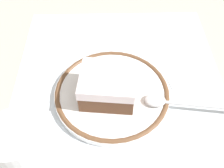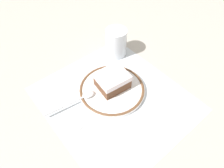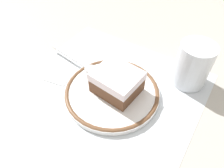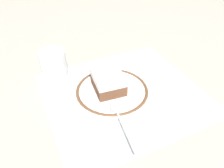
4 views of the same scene
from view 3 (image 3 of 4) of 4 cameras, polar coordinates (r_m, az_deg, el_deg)
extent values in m
plane|color=#B7B2A8|center=(0.43, -3.43, -4.54)|extent=(2.40, 2.40, 0.00)
cube|color=silver|center=(0.43, -3.44, -4.47)|extent=(0.40, 0.37, 0.00)
cylinder|color=white|center=(0.43, 0.00, -2.28)|extent=(0.19, 0.19, 0.01)
torus|color=brown|center=(0.43, 0.00, -2.02)|extent=(0.19, 0.19, 0.01)
cube|color=brown|center=(0.42, 1.32, -0.23)|extent=(0.08, 0.09, 0.03)
cube|color=white|center=(0.40, 1.38, 2.08)|extent=(0.08, 0.09, 0.02)
ellipsoid|color=silver|center=(0.47, -5.56, 3.89)|extent=(0.03, 0.04, 0.01)
cylinder|color=silver|center=(0.51, -11.49, 7.28)|extent=(0.02, 0.11, 0.01)
cylinder|color=silver|center=(0.46, 20.90, 4.84)|extent=(0.07, 0.07, 0.09)
cylinder|color=brown|center=(0.48, 20.15, 2.74)|extent=(0.06, 0.06, 0.05)
cube|color=white|center=(0.44, -24.13, -8.58)|extent=(0.16, 0.14, 0.00)
cube|color=white|center=(0.48, -14.90, 1.44)|extent=(0.04, 0.05, 0.01)
camera|label=1|loc=(0.53, 25.08, 47.71)|focal=42.86mm
camera|label=2|loc=(0.42, -88.58, 31.45)|focal=32.82mm
camera|label=4|loc=(0.69, -29.72, 47.35)|focal=34.77mm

